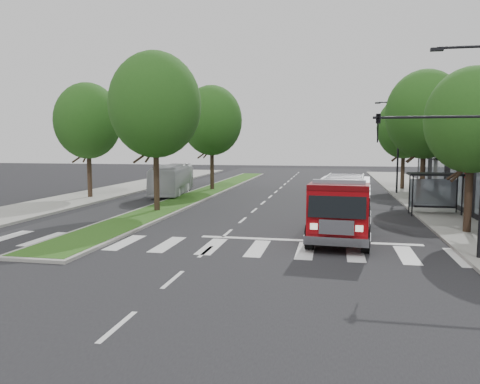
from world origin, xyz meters
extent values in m
plane|color=black|center=(0.00, 0.00, 0.00)|extent=(140.00, 140.00, 0.00)
cube|color=gray|center=(12.50, 10.00, 0.07)|extent=(5.00, 80.00, 0.15)
cube|color=gray|center=(-14.50, 10.00, 0.07)|extent=(5.00, 80.00, 0.15)
cube|color=gray|center=(-6.00, 18.00, 0.07)|extent=(3.00, 50.00, 0.14)
cube|color=#244F16|center=(-6.00, 18.00, 0.14)|extent=(2.60, 49.50, 0.02)
cylinder|color=black|center=(9.80, 7.40, 1.25)|extent=(0.08, 0.08, 2.50)
cylinder|color=black|center=(12.60, 7.40, 1.25)|extent=(0.08, 0.08, 2.50)
cylinder|color=black|center=(9.80, 8.60, 1.25)|extent=(0.08, 0.08, 2.50)
cylinder|color=black|center=(12.60, 8.60, 1.25)|extent=(0.08, 0.08, 2.50)
cube|color=black|center=(11.20, 8.00, 2.55)|extent=(3.20, 1.60, 0.12)
cube|color=#8C99A5|center=(11.20, 8.70, 1.30)|extent=(2.80, 0.04, 1.80)
cube|color=black|center=(11.20, 8.00, 0.55)|extent=(2.40, 0.40, 0.08)
cylinder|color=black|center=(11.50, 2.00, 1.87)|extent=(0.36, 0.36, 3.74)
ellipsoid|color=#11340E|center=(11.50, 2.00, 5.53)|extent=(4.40, 4.40, 5.06)
cylinder|color=black|center=(11.50, 14.00, 2.20)|extent=(0.36, 0.36, 4.40)
ellipsoid|color=#11340E|center=(11.50, 14.00, 6.50)|extent=(5.60, 5.60, 6.44)
cylinder|color=black|center=(11.50, 24.00, 1.98)|extent=(0.36, 0.36, 3.96)
ellipsoid|color=#11340E|center=(11.50, 24.00, 5.85)|extent=(5.00, 5.00, 5.75)
cylinder|color=black|center=(-6.00, 6.00, 2.31)|extent=(0.36, 0.36, 4.62)
ellipsoid|color=#11340E|center=(-6.00, 6.00, 6.83)|extent=(5.80, 5.80, 6.67)
cylinder|color=black|center=(-6.00, 20.00, 2.20)|extent=(0.36, 0.36, 4.40)
ellipsoid|color=#11340E|center=(-6.00, 20.00, 6.50)|extent=(5.60, 5.60, 6.44)
cylinder|color=black|center=(-14.00, 12.00, 2.09)|extent=(0.36, 0.36, 4.18)
ellipsoid|color=#11340E|center=(-14.00, 12.00, 6.17)|extent=(5.20, 5.20, 5.98)
cylinder|color=black|center=(9.60, -3.50, 7.90)|extent=(1.80, 0.10, 0.10)
cube|color=black|center=(8.70, -3.50, 7.85)|extent=(0.45, 0.20, 0.12)
cylinder|color=black|center=(8.50, -3.50, 5.40)|extent=(4.00, 0.10, 0.10)
imported|color=black|center=(6.70, -3.50, 5.00)|extent=(0.18, 0.22, 1.10)
cylinder|color=black|center=(10.50, 20.00, 4.00)|extent=(0.16, 0.16, 8.00)
cylinder|color=black|center=(9.60, 20.00, 7.90)|extent=(1.80, 0.10, 0.10)
cube|color=black|center=(8.70, 20.00, 7.85)|extent=(0.45, 0.20, 0.12)
cube|color=#590408|center=(5.53, 0.51, 0.49)|extent=(3.06, 8.38, 0.24)
cube|color=maroon|center=(5.59, 1.29, 1.52)|extent=(2.91, 6.43, 1.96)
cube|color=maroon|center=(5.31, -2.51, 1.52)|extent=(2.57, 1.94, 2.06)
cube|color=#B2B2B7|center=(5.59, 1.29, 2.54)|extent=(2.91, 6.43, 0.12)
cylinder|color=#B2B2B7|center=(4.71, 1.36, 2.74)|extent=(0.54, 5.86, 0.10)
cylinder|color=#B2B2B7|center=(6.47, 1.23, 2.74)|extent=(0.54, 5.86, 0.10)
cube|color=silver|center=(5.22, -3.64, 0.59)|extent=(2.56, 0.53, 0.34)
cube|color=#8C99A5|center=(5.31, -2.51, 2.84)|extent=(2.17, 0.50, 0.18)
cylinder|color=black|center=(4.16, -2.72, 0.54)|extent=(0.42, 1.10, 1.08)
cylinder|color=black|center=(6.41, -2.89, 0.54)|extent=(0.42, 1.10, 1.08)
cylinder|color=black|center=(4.47, 1.38, 0.54)|extent=(0.42, 1.10, 1.08)
cylinder|color=black|center=(6.71, 1.21, 0.54)|extent=(0.42, 1.10, 1.08)
cylinder|color=black|center=(4.65, 3.72, 0.54)|extent=(0.42, 1.10, 1.08)
cylinder|color=black|center=(6.89, 3.55, 0.54)|extent=(0.42, 1.10, 1.08)
imported|color=silver|center=(-8.50, 16.06, 1.30)|extent=(3.49, 9.54, 2.60)
camera|label=1|loc=(5.05, -22.14, 4.44)|focal=35.00mm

